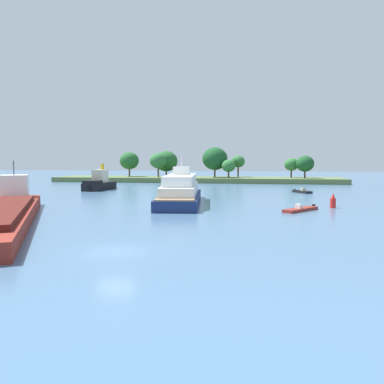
% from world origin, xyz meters
% --- Properties ---
extents(ground_plane, '(400.00, 400.00, 0.00)m').
position_xyz_m(ground_plane, '(0.00, 0.00, 0.00)').
color(ground_plane, '#476B8E').
extents(treeline_island, '(79.41, 14.51, 9.62)m').
position_xyz_m(treeline_island, '(-8.39, 84.82, 2.79)').
color(treeline_island, '#566B3D').
rests_on(treeline_island, ground).
extents(tugboat, '(3.60, 10.80, 5.28)m').
position_xyz_m(tugboat, '(-23.01, 51.47, 1.38)').
color(tugboat, black).
rests_on(tugboat, ground).
extents(white_riverboat, '(7.57, 20.45, 6.43)m').
position_xyz_m(white_riverboat, '(-1.55, 28.69, 1.71)').
color(white_riverboat, navy).
rests_on(white_riverboat, ground).
extents(small_motorboat, '(3.36, 4.38, 0.92)m').
position_xyz_m(small_motorboat, '(16.82, 50.48, 0.24)').
color(small_motorboat, black).
rests_on(small_motorboat, ground).
extents(fishing_skiff, '(4.51, 5.49, 0.85)m').
position_xyz_m(fishing_skiff, '(13.94, 23.42, 0.20)').
color(fishing_skiff, maroon).
rests_on(fishing_skiff, ground).
extents(channel_buoy_red, '(0.70, 0.70, 1.90)m').
position_xyz_m(channel_buoy_red, '(18.22, 27.26, 0.81)').
color(channel_buoy_red, red).
rests_on(channel_buoy_red, ground).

